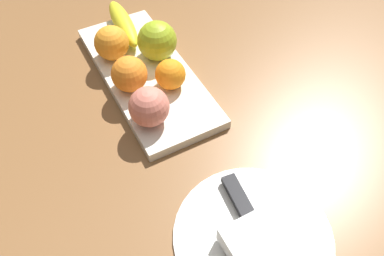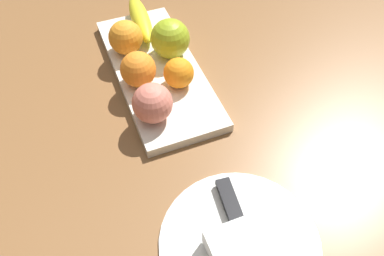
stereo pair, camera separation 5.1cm
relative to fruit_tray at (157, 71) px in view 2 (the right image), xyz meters
name	(u,v)px [view 2 (the right image)]	position (x,y,z in m)	size (l,w,h in m)	color
ground_plane	(161,62)	(-0.04, 0.02, -0.01)	(2.40, 2.40, 0.00)	brown
fruit_tray	(157,71)	(0.00, 0.00, 0.00)	(0.40, 0.17, 0.02)	white
apple	(170,39)	(-0.03, 0.04, 0.05)	(0.08, 0.08, 0.08)	#96B021
banana	(140,19)	(-0.15, 0.01, 0.03)	(0.17, 0.04, 0.04)	yellow
orange_near_apple	(126,37)	(-0.07, -0.04, 0.05)	(0.07, 0.07, 0.07)	orange
orange_near_banana	(179,73)	(0.06, 0.03, 0.04)	(0.06, 0.06, 0.06)	orange
orange_center	(138,69)	(0.03, -0.05, 0.05)	(0.07, 0.07, 0.07)	orange
peach	(152,103)	(0.13, -0.05, 0.05)	(0.07, 0.07, 0.07)	#DB7764
dinner_plate	(240,242)	(0.40, 0.00, -0.01)	(0.25, 0.25, 0.01)	white
folded_napkin	(251,255)	(0.43, 0.00, 0.02)	(0.11, 0.11, 0.03)	white
knife	(234,212)	(0.36, 0.01, 0.00)	(0.18, 0.04, 0.01)	silver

